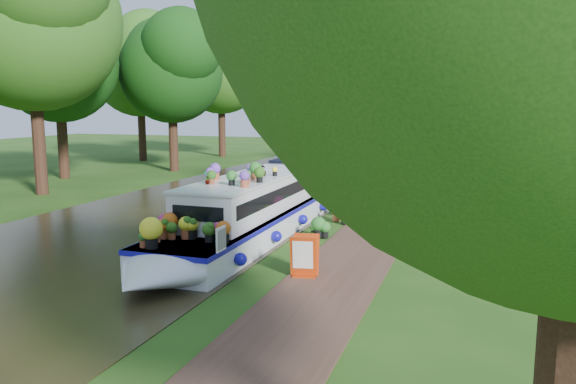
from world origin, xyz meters
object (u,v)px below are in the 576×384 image
(plant_boat, at_px, (252,210))
(second_boat, at_px, (365,159))
(pedestrian_dark, at_px, (436,153))
(pedestrian_pink, at_px, (410,162))
(sandwich_board, at_px, (304,258))

(plant_boat, height_order, second_boat, plant_boat)
(second_boat, bearing_deg, pedestrian_dark, 12.23)
(second_boat, distance_m, pedestrian_pink, 4.25)
(sandwich_board, bearing_deg, pedestrian_dark, 76.42)
(plant_boat, height_order, sandwich_board, plant_boat)
(sandwich_board, xyz_separation_m, pedestrian_dark, (1.12, 25.46, 0.47))
(plant_boat, bearing_deg, second_boat, 91.14)
(second_boat, relative_size, pedestrian_pink, 5.26)
(plant_boat, xyz_separation_m, second_boat, (-0.39, 19.70, -0.26))
(plant_boat, distance_m, pedestrian_dark, 22.42)
(second_boat, xyz_separation_m, pedestrian_pink, (3.20, -2.79, 0.20))
(pedestrian_dark, bearing_deg, second_boat, -137.22)
(plant_boat, bearing_deg, sandwich_board, -50.91)
(sandwich_board, bearing_deg, pedestrian_pink, 78.74)
(sandwich_board, bearing_deg, plant_boat, 118.02)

